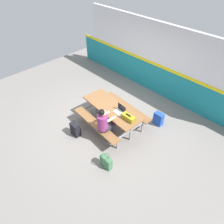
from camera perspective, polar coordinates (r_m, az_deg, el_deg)
ground_plane at (r=6.89m, az=-1.77°, el=-2.36°), size 10.00×10.00×0.02m
accent_backdrop at (r=7.79m, az=12.25°, el=13.54°), size 8.00×0.14×2.60m
picnic_table_main at (r=6.33m, az=0.00°, el=0.18°), size 2.07×1.68×0.74m
student_nearer at (r=5.79m, az=-2.02°, el=-2.82°), size 0.38×0.53×1.21m
laptop_silver at (r=6.04m, az=2.21°, el=0.37°), size 0.33×0.24×0.22m
toolbox_grey at (r=5.79m, az=4.51°, el=-1.50°), size 0.40×0.18×0.18m
backpack_dark at (r=6.37m, az=-10.02°, el=-4.73°), size 0.30×0.22×0.44m
tote_bag_bright at (r=5.54m, az=-1.63°, el=-13.54°), size 0.34×0.21×0.43m
satchel_spare at (r=6.78m, az=12.70°, el=-1.83°), size 0.30×0.22×0.44m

